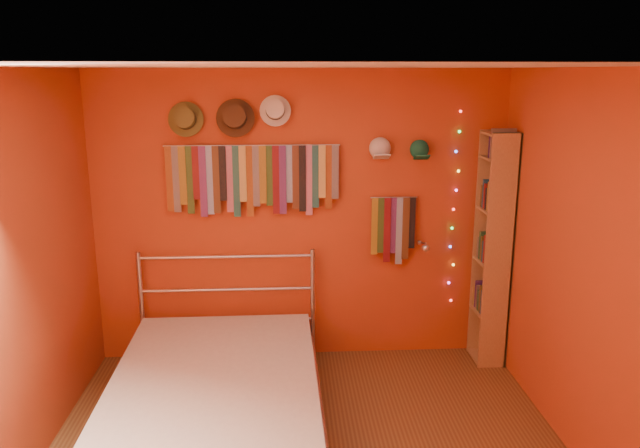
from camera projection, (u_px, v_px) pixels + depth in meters
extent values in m
cube|color=#A42E1A|center=(301.00, 218.00, 5.34)|extent=(3.50, 0.02, 2.50)
cube|color=#A42E1A|center=(600.00, 281.00, 3.74)|extent=(0.02, 3.50, 2.50)
cube|color=#A42E1A|center=(1.00, 293.00, 3.54)|extent=(0.02, 3.50, 2.50)
cube|color=white|center=(308.00, 66.00, 3.34)|extent=(3.50, 3.50, 0.02)
cylinder|color=silver|center=(252.00, 145.00, 5.11)|extent=(1.45, 0.01, 0.01)
cube|color=brown|center=(170.00, 179.00, 5.13)|extent=(0.06, 0.01, 0.54)
cube|color=#131B53|center=(176.00, 180.00, 5.13)|extent=(0.06, 0.01, 0.55)
cube|color=olive|center=(183.00, 176.00, 5.12)|extent=(0.06, 0.01, 0.49)
cube|color=#2B5120|center=(190.00, 180.00, 5.14)|extent=(0.06, 0.01, 0.57)
cube|color=#5C120D|center=(196.00, 173.00, 5.13)|extent=(0.06, 0.01, 0.44)
cube|color=#5B1B6F|center=(203.00, 182.00, 5.14)|extent=(0.06, 0.01, 0.59)
cube|color=#7C9DDD|center=(210.00, 181.00, 5.15)|extent=(0.06, 0.01, 0.57)
cube|color=#52351B|center=(216.00, 180.00, 5.15)|extent=(0.06, 0.01, 0.56)
cube|color=black|center=(223.00, 174.00, 5.13)|extent=(0.06, 0.01, 0.46)
cube|color=#A4526F|center=(230.00, 179.00, 5.16)|extent=(0.06, 0.01, 0.56)
cube|color=#185450|center=(236.00, 182.00, 5.16)|extent=(0.06, 0.01, 0.60)
cube|color=#B49648|center=(243.00, 174.00, 5.14)|extent=(0.06, 0.01, 0.47)
cube|color=brown|center=(250.00, 182.00, 5.17)|extent=(0.06, 0.01, 0.60)
cube|color=#131A53|center=(256.00, 176.00, 5.16)|extent=(0.06, 0.01, 0.51)
cube|color=olive|center=(263.00, 175.00, 5.16)|extent=(0.06, 0.01, 0.48)
cube|color=#285220|center=(269.00, 176.00, 5.17)|extent=(0.06, 0.01, 0.51)
cube|color=#5E0E13|center=(276.00, 180.00, 5.18)|extent=(0.06, 0.01, 0.57)
cube|color=#3F175F|center=(283.00, 180.00, 5.18)|extent=(0.06, 0.01, 0.57)
cube|color=#6888B9|center=(289.00, 174.00, 5.18)|extent=(0.06, 0.01, 0.48)
cube|color=#50261A|center=(296.00, 177.00, 5.18)|extent=(0.06, 0.01, 0.53)
cube|color=black|center=(302.00, 179.00, 5.18)|extent=(0.06, 0.01, 0.56)
cube|color=#BD5E88|center=(309.00, 181.00, 5.20)|extent=(0.06, 0.01, 0.59)
cube|color=#19515A|center=(316.00, 177.00, 5.19)|extent=(0.06, 0.01, 0.53)
cube|color=tan|center=(322.00, 172.00, 5.18)|extent=(0.06, 0.01, 0.44)
cube|color=brown|center=(329.00, 177.00, 5.20)|extent=(0.06, 0.01, 0.54)
cube|color=navy|center=(335.00, 172.00, 5.19)|extent=(0.06, 0.01, 0.45)
cylinder|color=silver|center=(394.00, 197.00, 5.29)|extent=(0.40, 0.01, 0.01)
cube|color=olive|center=(375.00, 226.00, 5.33)|extent=(0.06, 0.01, 0.50)
cube|color=#2E4D1E|center=(381.00, 226.00, 5.32)|extent=(0.06, 0.01, 0.48)
cube|color=#5F0E16|center=(387.00, 230.00, 5.33)|extent=(0.06, 0.01, 0.57)
cube|color=#451862|center=(393.00, 226.00, 5.34)|extent=(0.06, 0.01, 0.49)
cube|color=#6C98C1|center=(399.00, 231.00, 5.35)|extent=(0.06, 0.01, 0.59)
cube|color=#452F17|center=(406.00, 229.00, 5.34)|extent=(0.06, 0.01, 0.54)
cube|color=black|center=(412.00, 223.00, 5.34)|extent=(0.06, 0.01, 0.45)
cylinder|color=brown|center=(186.00, 119.00, 5.02)|extent=(0.29, 0.07, 0.28)
cylinder|color=brown|center=(185.00, 118.00, 4.97)|extent=(0.17, 0.14, 0.19)
cylinder|color=#332314|center=(185.00, 119.00, 5.00)|extent=(0.17, 0.06, 0.17)
cylinder|color=#482D19|center=(235.00, 118.00, 5.04)|extent=(0.31, 0.08, 0.31)
cylinder|color=#482D19|center=(235.00, 117.00, 4.99)|extent=(0.18, 0.15, 0.20)
cylinder|color=black|center=(235.00, 118.00, 5.02)|extent=(0.19, 0.06, 0.19)
cylinder|color=white|center=(275.00, 111.00, 5.05)|extent=(0.25, 0.06, 0.25)
cylinder|color=white|center=(275.00, 110.00, 5.00)|extent=(0.15, 0.13, 0.17)
cylinder|color=black|center=(275.00, 110.00, 5.03)|extent=(0.15, 0.05, 0.15)
ellipsoid|color=silver|center=(380.00, 148.00, 5.18)|extent=(0.18, 0.14, 0.18)
cube|color=silver|center=(382.00, 157.00, 5.09)|extent=(0.13, 0.10, 0.05)
ellipsoid|color=#16664A|center=(419.00, 149.00, 5.20)|extent=(0.17, 0.13, 0.17)
cube|color=#16664A|center=(422.00, 157.00, 5.11)|extent=(0.12, 0.09, 0.05)
sphere|color=#FF3333|center=(461.00, 111.00, 5.16)|extent=(0.02, 0.02, 0.02)
sphere|color=#33FF4C|center=(459.00, 132.00, 5.20)|extent=(0.02, 0.02, 0.02)
sphere|color=#4C66FF|center=(456.00, 151.00, 5.23)|extent=(0.02, 0.02, 0.02)
sphere|color=yellow|center=(458.00, 171.00, 5.28)|extent=(0.02, 0.02, 0.02)
sphere|color=#FF4CCC|center=(456.00, 190.00, 5.31)|extent=(0.02, 0.02, 0.02)
sphere|color=#FF3333|center=(454.00, 209.00, 5.35)|extent=(0.02, 0.02, 0.02)
sphere|color=#33FF4C|center=(452.00, 228.00, 5.39)|extent=(0.02, 0.02, 0.02)
sphere|color=#4C66FF|center=(450.00, 247.00, 5.43)|extent=(0.02, 0.02, 0.02)
sphere|color=yellow|center=(453.00, 265.00, 5.47)|extent=(0.02, 0.02, 0.02)
sphere|color=#FF4CCC|center=(449.00, 283.00, 5.51)|extent=(0.02, 0.02, 0.02)
sphere|color=#FF3333|center=(451.00, 300.00, 5.55)|extent=(0.02, 0.02, 0.02)
cylinder|color=silver|center=(420.00, 243.00, 5.43)|extent=(0.03, 0.03, 0.03)
cylinder|color=silver|center=(423.00, 243.00, 5.31)|extent=(0.01, 0.24, 0.08)
sphere|color=white|center=(426.00, 248.00, 5.19)|extent=(0.07, 0.07, 0.07)
cube|color=#9A6945|center=(499.00, 256.00, 5.12)|extent=(0.24, 0.02, 2.00)
cube|color=#9A6945|center=(487.00, 245.00, 5.43)|extent=(0.24, 0.02, 2.00)
cube|color=#9A6945|center=(506.00, 250.00, 5.28)|extent=(0.02, 0.34, 2.00)
cube|color=#9A6945|center=(485.00, 357.00, 5.51)|extent=(0.24, 0.32, 0.02)
cube|color=#9A6945|center=(489.00, 311.00, 5.40)|extent=(0.24, 0.32, 0.02)
cube|color=#9A6945|center=(492.00, 262.00, 5.30)|extent=(0.24, 0.32, 0.02)
cube|color=#9A6945|center=(496.00, 210.00, 5.19)|extent=(0.24, 0.32, 0.02)
cube|color=#9A6945|center=(499.00, 159.00, 5.09)|extent=(0.24, 0.32, 0.02)
cube|color=#9A6945|center=(501.00, 134.00, 5.04)|extent=(0.24, 0.32, 0.02)
cylinder|color=silver|center=(142.00, 308.00, 5.34)|extent=(0.04, 0.04, 1.00)
cylinder|color=silver|center=(313.00, 304.00, 5.42)|extent=(0.04, 0.04, 1.00)
cylinder|color=silver|center=(228.00, 320.00, 5.41)|extent=(1.47, 0.03, 0.03)
cylinder|color=silver|center=(227.00, 290.00, 5.35)|extent=(1.47, 0.03, 0.03)
cylinder|color=silver|center=(226.00, 257.00, 5.28)|extent=(1.47, 0.03, 0.03)
cube|color=silver|center=(216.00, 396.00, 4.43)|extent=(1.43, 2.01, 0.40)
cylinder|color=silver|center=(112.00, 401.00, 4.40)|extent=(0.06, 1.99, 0.03)
cylinder|color=silver|center=(319.00, 395.00, 4.48)|extent=(0.06, 1.99, 0.03)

